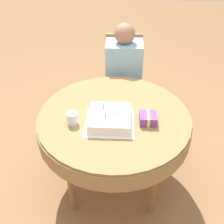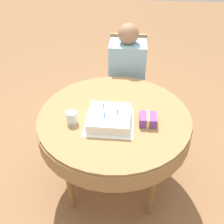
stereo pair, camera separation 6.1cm
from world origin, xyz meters
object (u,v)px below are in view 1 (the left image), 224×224
(person, at_px, (124,71))
(birthday_cake, at_px, (110,118))
(gift_box, at_px, (148,118))
(chair, at_px, (123,81))
(drinking_glass, at_px, (72,118))

(person, xyz_separation_m, birthday_cake, (-0.09, -0.84, 0.09))
(birthday_cake, xyz_separation_m, gift_box, (0.26, 0.01, -0.00))
(chair, height_order, person, person)
(drinking_glass, xyz_separation_m, gift_box, (0.52, 0.03, -0.01))
(person, bearing_deg, gift_box, -78.77)
(birthday_cake, distance_m, gift_box, 0.27)
(birthday_cake, bearing_deg, drinking_glass, -175.29)
(chair, bearing_deg, gift_box, -79.94)
(person, distance_m, birthday_cake, 0.85)
(person, relative_size, drinking_glass, 13.18)
(gift_box, bearing_deg, birthday_cake, -177.10)
(drinking_glass, distance_m, gift_box, 0.52)
(birthday_cake, relative_size, drinking_glass, 3.37)
(drinking_glass, bearing_deg, birthday_cake, 4.71)
(chair, height_order, gift_box, chair)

